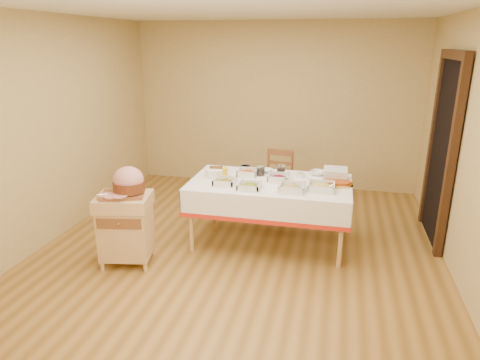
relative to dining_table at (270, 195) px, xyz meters
name	(u,v)px	position (x,y,z in m)	size (l,w,h in m)	color
room_shell	(239,140)	(-0.30, -0.30, 0.70)	(5.00, 5.00, 5.00)	olive
doorway	(443,148)	(1.90, 0.60, 0.51)	(0.09, 1.10, 2.20)	black
dining_table	(270,195)	(0.00, 0.00, 0.00)	(1.82, 1.02, 0.76)	tan
butcher_cart	(126,225)	(-1.40, -0.83, -0.16)	(0.62, 0.55, 0.77)	tan
dining_chair	(277,182)	(-0.06, 0.93, -0.14)	(0.46, 0.44, 0.88)	brown
ham_on_board	(128,183)	(-1.36, -0.79, 0.30)	(0.45, 0.43, 0.30)	brown
serving_dish_a	(225,182)	(-0.48, -0.21, 0.19)	(0.24, 0.23, 0.10)	silver
serving_dish_b	(249,186)	(-0.18, -0.30, 0.19)	(0.24, 0.24, 0.10)	silver
serving_dish_c	(292,188)	(0.28, -0.26, 0.20)	(0.27, 0.27, 0.11)	silver
serving_dish_d	(321,187)	(0.58, -0.15, 0.20)	(0.29, 0.29, 0.11)	silver
serving_dish_e	(248,173)	(-0.30, 0.18, 0.20)	(0.24, 0.23, 0.11)	silver
serving_dish_f	(278,178)	(0.08, 0.06, 0.20)	(0.24, 0.23, 0.11)	silver
small_bowl_left	(222,169)	(-0.64, 0.26, 0.19)	(0.12, 0.12, 0.06)	silver
small_bowl_mid	(245,168)	(-0.38, 0.39, 0.19)	(0.13, 0.13, 0.05)	navy
small_bowl_right	(300,175)	(0.32, 0.25, 0.19)	(0.10, 0.10, 0.05)	silver
bowl_white_imported	(266,171)	(-0.11, 0.36, 0.18)	(0.16, 0.16, 0.04)	silver
bowl_small_imported	(318,173)	(0.51, 0.38, 0.19)	(0.17, 0.17, 0.05)	silver
preserve_jar_left	(261,171)	(-0.15, 0.21, 0.22)	(0.10, 0.10, 0.13)	silver
preserve_jar_right	(281,170)	(0.08, 0.27, 0.22)	(0.10, 0.10, 0.13)	silver
mustard_bottle	(225,174)	(-0.51, -0.08, 0.24)	(0.06, 0.06, 0.18)	yellow
bread_basket	(216,172)	(-0.66, 0.06, 0.21)	(0.26, 0.26, 0.11)	white
plate_stack	(335,174)	(0.72, 0.25, 0.23)	(0.27, 0.27, 0.13)	silver
brass_platter	(337,183)	(0.74, 0.05, 0.18)	(0.36, 0.26, 0.05)	gold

